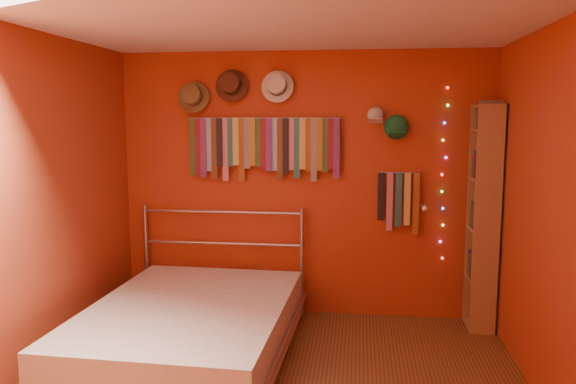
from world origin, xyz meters
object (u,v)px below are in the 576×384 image
at_px(reading_lamp, 424,208).
at_px(bookshelf, 488,217).
at_px(tie_rack, 263,145).
at_px(bed, 190,329).

height_order(reading_lamp, bookshelf, bookshelf).
xyz_separation_m(tie_rack, reading_lamp, (1.48, -0.15, -0.55)).
relative_size(tie_rack, bookshelf, 0.72).
xyz_separation_m(tie_rack, bookshelf, (2.04, -0.15, -0.61)).
relative_size(reading_lamp, bed, 0.13).
relative_size(tie_rack, bed, 0.66).
xyz_separation_m(reading_lamp, bed, (-1.88, -0.97, -0.84)).
distance_m(bookshelf, bed, 2.73).
xyz_separation_m(tie_rack, bed, (-0.40, -1.12, -1.39)).
xyz_separation_m(reading_lamp, bookshelf, (0.55, -0.00, -0.07)).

